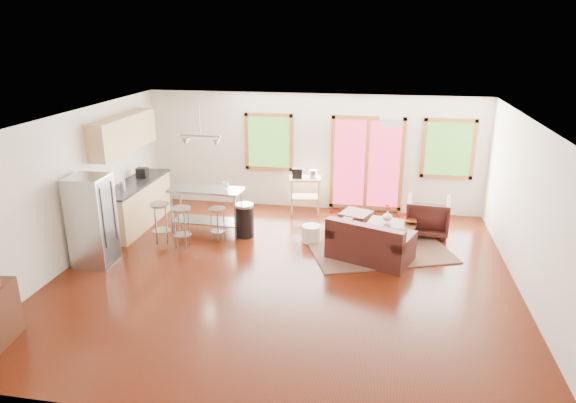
% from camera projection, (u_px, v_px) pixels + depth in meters
% --- Properties ---
extents(floor, '(7.50, 7.00, 0.02)m').
position_uv_depth(floor, '(285.00, 275.00, 8.63)').
color(floor, '#350E04').
rests_on(floor, ground).
extents(ceiling, '(7.50, 7.00, 0.02)m').
position_uv_depth(ceiling, '(285.00, 120.00, 7.79)').
color(ceiling, white).
rests_on(ceiling, ground).
extents(back_wall, '(7.50, 0.02, 2.60)m').
position_uv_depth(back_wall, '(313.00, 152.00, 11.48)').
color(back_wall, silver).
rests_on(back_wall, ground).
extents(left_wall, '(0.02, 7.00, 2.60)m').
position_uv_depth(left_wall, '(70.00, 189.00, 8.83)').
color(left_wall, silver).
rests_on(left_wall, ground).
extents(right_wall, '(0.02, 7.00, 2.60)m').
position_uv_depth(right_wall, '(534.00, 216.00, 7.58)').
color(right_wall, silver).
rests_on(right_wall, ground).
extents(front_wall, '(7.50, 0.02, 2.60)m').
position_uv_depth(front_wall, '(219.00, 317.00, 4.93)').
color(front_wall, silver).
rests_on(front_wall, ground).
extents(window_left, '(1.10, 0.05, 1.30)m').
position_uv_depth(window_left, '(269.00, 142.00, 11.53)').
color(window_left, '#2B501B').
rests_on(window_left, back_wall).
extents(french_doors, '(1.60, 0.05, 2.10)m').
position_uv_depth(french_doors, '(367.00, 164.00, 11.30)').
color(french_doors, '#A4233E').
rests_on(french_doors, back_wall).
extents(window_right, '(1.10, 0.05, 1.30)m').
position_uv_depth(window_right, '(448.00, 149.00, 10.89)').
color(window_right, '#2B501B').
rests_on(window_right, back_wall).
extents(rug, '(3.03, 2.69, 0.03)m').
position_uv_depth(rug, '(376.00, 246.00, 9.70)').
color(rug, '#4B5A37').
rests_on(rug, floor).
extents(loveseat, '(1.62, 1.27, 0.76)m').
position_uv_depth(loveseat, '(370.00, 244.00, 9.08)').
color(loveseat, black).
rests_on(loveseat, floor).
extents(coffee_table, '(1.01, 0.74, 0.36)m').
position_uv_depth(coffee_table, '(392.00, 225.00, 9.93)').
color(coffee_table, '#35190C').
rests_on(coffee_table, floor).
extents(armchair, '(0.89, 0.84, 0.84)m').
position_uv_depth(armchair, '(428.00, 214.00, 10.21)').
color(armchair, black).
rests_on(armchair, floor).
extents(ottoman, '(0.72, 0.72, 0.37)m').
position_uv_depth(ottoman, '(356.00, 221.00, 10.51)').
color(ottoman, black).
rests_on(ottoman, floor).
extents(pouf, '(0.40, 0.40, 0.32)m').
position_uv_depth(pouf, '(311.00, 234.00, 9.92)').
color(pouf, white).
rests_on(pouf, floor).
extents(vase, '(0.25, 0.26, 0.32)m').
position_uv_depth(vase, '(388.00, 215.00, 9.88)').
color(vase, silver).
rests_on(vase, coffee_table).
extents(book, '(0.23, 0.06, 0.31)m').
position_uv_depth(book, '(405.00, 212.00, 9.90)').
color(book, maroon).
rests_on(book, coffee_table).
extents(cabinets, '(0.64, 2.24, 2.30)m').
position_uv_depth(cabinets, '(132.00, 183.00, 10.49)').
color(cabinets, tan).
rests_on(cabinets, floor).
extents(refrigerator, '(0.67, 0.63, 1.59)m').
position_uv_depth(refrigerator, '(92.00, 221.00, 8.81)').
color(refrigerator, '#B7BABC').
rests_on(refrigerator, floor).
extents(island, '(1.47, 0.62, 0.92)m').
position_uv_depth(island, '(207.00, 202.00, 10.24)').
color(island, '#B7BABC').
rests_on(island, floor).
extents(cup, '(0.13, 0.11, 0.13)m').
position_uv_depth(cup, '(226.00, 184.00, 10.10)').
color(cup, white).
rests_on(cup, island).
extents(bar_stool_a, '(0.48, 0.48, 0.78)m').
position_uv_depth(bar_stool_a, '(160.00, 213.00, 9.77)').
color(bar_stool_a, '#B7BABC').
rests_on(bar_stool_a, floor).
extents(bar_stool_b, '(0.37, 0.37, 0.78)m').
position_uv_depth(bar_stool_b, '(181.00, 218.00, 9.57)').
color(bar_stool_b, '#B7BABC').
rests_on(bar_stool_b, floor).
extents(bar_stool_c, '(0.42, 0.42, 0.67)m').
position_uv_depth(bar_stool_c, '(217.00, 217.00, 9.84)').
color(bar_stool_c, '#B7BABC').
rests_on(bar_stool_c, floor).
extents(trash_can, '(0.44, 0.44, 0.67)m').
position_uv_depth(trash_can, '(245.00, 220.00, 10.12)').
color(trash_can, black).
rests_on(trash_can, floor).
extents(kitchen_cart, '(0.75, 0.54, 1.05)m').
position_uv_depth(kitchen_cart, '(304.00, 183.00, 11.23)').
color(kitchen_cart, tan).
rests_on(kitchen_cart, floor).
extents(ceiling_flush, '(0.35, 0.35, 0.12)m').
position_uv_depth(ceiling_flush, '(391.00, 122.00, 8.10)').
color(ceiling_flush, white).
rests_on(ceiling_flush, ceiling).
extents(pendant_light, '(0.80, 0.18, 0.79)m').
position_uv_depth(pendant_light, '(201.00, 141.00, 9.73)').
color(pendant_light, gray).
rests_on(pendant_light, ceiling).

